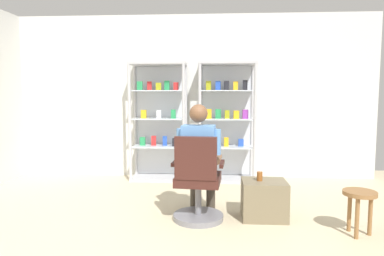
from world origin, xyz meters
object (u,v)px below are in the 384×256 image
Objects in this scene: display_cabinet_right at (227,121)px; office_chair at (198,186)px; storage_crate at (264,199)px; seated_shopkeeper at (200,155)px; display_cabinet_left at (159,120)px; wooden_stool at (360,200)px; tea_glass at (260,176)px.

office_chair is (-0.37, -1.91, -0.58)m from display_cabinet_right.
office_chair reaches higher than storage_crate.
storage_crate is (0.73, -0.01, -0.50)m from seated_shopkeeper.
display_cabinet_left is at bearing 179.96° from display_cabinet_right.
display_cabinet_right is (1.10, -0.00, 0.00)m from display_cabinet_left.
office_chair is 2.15× the size of wooden_stool.
display_cabinet_right is at bearing 119.72° from wooden_stool.
display_cabinet_left is at bearing 128.83° from tea_glass.
tea_glass reaches higher than storage_crate.
wooden_stool is (0.93, -0.42, -0.13)m from tea_glass.
display_cabinet_left reaches higher than tea_glass.
wooden_stool is (2.34, -2.18, -0.61)m from display_cabinet_left.
display_cabinet_right reaches higher than office_chair.
display_cabinet_right is at bearing 100.16° from tea_glass.
display_cabinet_left is at bearing 112.99° from seated_shopkeeper.
seated_shopkeeper reaches higher than storage_crate.
tea_glass is (-0.05, 0.00, 0.27)m from storage_crate.
display_cabinet_left is 2.41m from storage_crate.
display_cabinet_right reaches higher than seated_shopkeeper.
storage_crate is at bearing 11.27° from office_chair.
display_cabinet_right reaches higher than storage_crate.
display_cabinet_left is 3.25m from wooden_stool.
seated_shopkeeper is at bearing 164.97° from wooden_stool.
wooden_stool is at bearing -24.25° from tea_glass.
storage_crate is at bearing -50.16° from display_cabinet_left.
storage_crate is at bearing -78.18° from display_cabinet_right.
display_cabinet_right is 1.85m from tea_glass.
office_chair is 0.36m from seated_shopkeeper.
seated_shopkeeper is at bearing 85.04° from office_chair.
display_cabinet_right is 18.56× the size of tea_glass.
wooden_stool is (1.24, -2.17, -0.62)m from display_cabinet_right.
office_chair is at bearing -167.70° from tea_glass.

